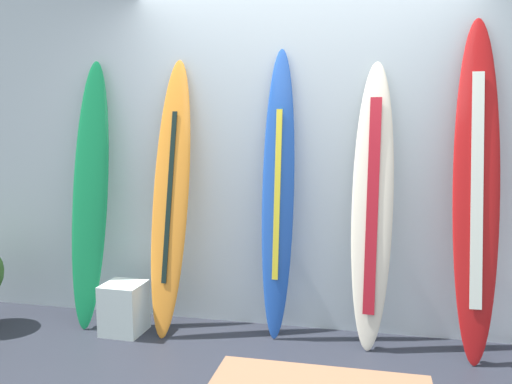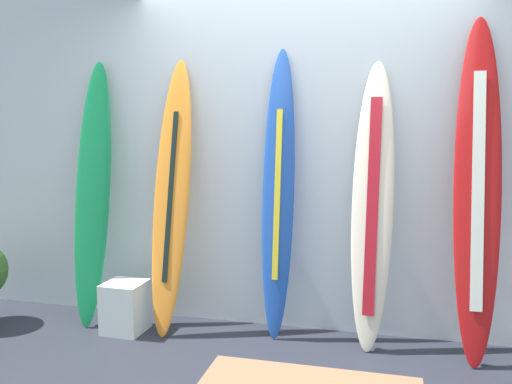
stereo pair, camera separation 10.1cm
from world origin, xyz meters
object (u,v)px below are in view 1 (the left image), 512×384
object	(u,v)px
surfboard_emerald	(90,195)
surfboard_sunset	(171,197)
display_block_left	(124,308)
surfboard_crimson	(476,192)
surfboard_cobalt	(278,195)
surfboard_ivory	(372,207)

from	to	relation	value
surfboard_emerald	surfboard_sunset	distance (m)	0.66
surfboard_emerald	display_block_left	distance (m)	0.90
surfboard_sunset	surfboard_crimson	xyz separation A→B (m)	(2.12, 0.01, 0.09)
surfboard_sunset	surfboard_cobalt	world-z (taller)	surfboard_cobalt
surfboard_ivory	surfboard_sunset	bearing A→B (deg)	-178.03
surfboard_emerald	surfboard_ivory	world-z (taller)	surfboard_emerald
surfboard_sunset	surfboard_crimson	distance (m)	2.12
surfboard_cobalt	surfboard_crimson	xyz separation A→B (m)	(1.33, -0.08, 0.07)
display_block_left	surfboard_sunset	bearing A→B (deg)	23.92
surfboard_emerald	surfboard_crimson	world-z (taller)	surfboard_crimson
surfboard_emerald	display_block_left	xyz separation A→B (m)	(0.33, -0.15, -0.82)
surfboard_sunset	display_block_left	size ratio (longest dim) A/B	5.40
surfboard_ivory	surfboard_crimson	bearing A→B (deg)	-3.89
surfboard_crimson	display_block_left	world-z (taller)	surfboard_crimson
surfboard_sunset	surfboard_cobalt	distance (m)	0.80
surfboard_ivory	display_block_left	distance (m)	1.96
surfboard_emerald	surfboard_sunset	xyz separation A→B (m)	(0.66, -0.01, 0.01)
surfboard_sunset	surfboard_crimson	size ratio (longest dim) A/B	0.90
surfboard_emerald	surfboard_ivory	size ratio (longest dim) A/B	1.03
display_block_left	surfboard_ivory	bearing A→B (deg)	6.27
surfboard_emerald	display_block_left	world-z (taller)	surfboard_emerald
surfboard_emerald	surfboard_crimson	xyz separation A→B (m)	(2.78, -0.00, 0.10)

